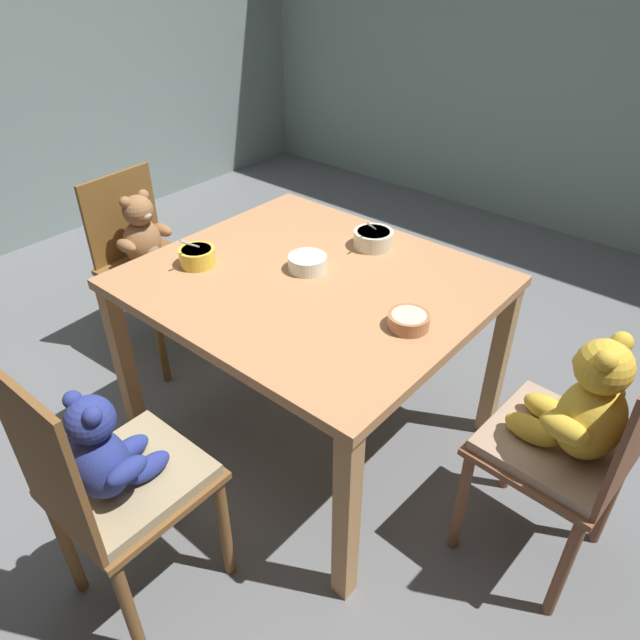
{
  "coord_description": "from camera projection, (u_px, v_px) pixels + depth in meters",
  "views": [
    {
      "loc": [
        1.18,
        -1.33,
        1.77
      ],
      "look_at": [
        0.0,
        0.05,
        0.53
      ],
      "focal_mm": 32.94,
      "sensor_mm": 36.0,
      "label": 1
    }
  ],
  "objects": [
    {
      "name": "porridge_bowl_yellow_near_left",
      "position": [
        197.0,
        256.0,
        2.11
      ],
      "size": [
        0.13,
        0.14,
        0.13
      ],
      "color": "yellow",
      "rests_on": "dining_table"
    },
    {
      "name": "teddy_chair_near_left",
      "position": [
        146.0,
        248.0,
        2.65
      ],
      "size": [
        0.43,
        0.43,
        0.86
      ],
      "rotation": [
        0.0,
        0.0,
        0.06
      ],
      "color": "brown",
      "rests_on": "ground_plane"
    },
    {
      "name": "ground_plane",
      "position": [
        312.0,
        432.0,
        2.47
      ],
      "size": [
        5.2,
        5.2,
        0.04
      ],
      "color": "slate"
    },
    {
      "name": "porridge_bowl_white_center",
      "position": [
        307.0,
        263.0,
        2.08
      ],
      "size": [
        0.14,
        0.14,
        0.05
      ],
      "color": "silver",
      "rests_on": "dining_table"
    },
    {
      "name": "teddy_chair_near_right",
      "position": [
        577.0,
        427.0,
        1.67
      ],
      "size": [
        0.42,
        0.43,
        0.89
      ],
      "rotation": [
        0.0,
        0.0,
        3.09
      ],
      "color": "brown",
      "rests_on": "ground_plane"
    },
    {
      "name": "porridge_bowl_terracotta_near_right",
      "position": [
        408.0,
        320.0,
        1.79
      ],
      "size": [
        0.13,
        0.13,
        0.05
      ],
      "color": "#B6734C",
      "rests_on": "dining_table"
    },
    {
      "name": "teddy_chair_near_front",
      "position": [
        111.0,
        473.0,
        1.57
      ],
      "size": [
        0.38,
        0.41,
        0.95
      ],
      "rotation": [
        0.0,
        0.0,
        1.58
      ],
      "color": "brown",
      "rests_on": "ground_plane"
    },
    {
      "name": "dining_table",
      "position": [
        311.0,
        298.0,
        2.1
      ],
      "size": [
        1.17,
        1.03,
        0.73
      ],
      "color": "#B77F51",
      "rests_on": "ground_plane"
    },
    {
      "name": "porridge_bowl_cream_far_center",
      "position": [
        373.0,
        238.0,
        2.23
      ],
      "size": [
        0.15,
        0.16,
        0.14
      ],
      "color": "beige",
      "rests_on": "dining_table"
    }
  ]
}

